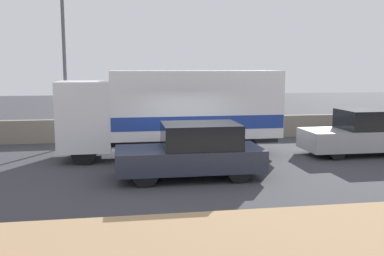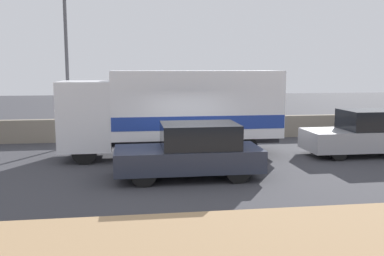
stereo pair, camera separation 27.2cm
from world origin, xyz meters
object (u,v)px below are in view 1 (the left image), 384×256
box_truck (175,110)px  car_sedan_second (365,133)px  street_lamp (64,54)px  car_hatchback (193,151)px

box_truck → car_sedan_second: box_truck is taller
street_lamp → car_sedan_second: bearing=-16.6°
street_lamp → box_truck: street_lamp is taller
box_truck → car_sedan_second: (7.13, -0.88, -0.91)m
car_sedan_second → street_lamp: bearing=-16.6°
street_lamp → car_hatchback: size_ratio=1.51×
street_lamp → box_truck: (4.16, -2.49, -2.07)m
car_hatchback → box_truck: bearing=-87.5°
box_truck → street_lamp: bearing=-30.9°
car_hatchback → street_lamp: bearing=-53.2°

